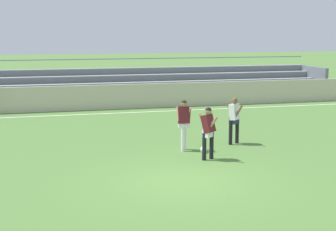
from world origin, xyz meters
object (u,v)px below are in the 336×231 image
Objects in this scene: player_dark_dropping_back at (208,129)px; soccer_ball at (204,150)px; player_white_deep_cover at (234,116)px; player_dark_challenging at (184,120)px; bleacher_stand at (113,85)px.

soccer_ball is at bearing 79.90° from player_dark_dropping_back.
player_white_deep_cover reaches higher than soccer_ball.
player_dark_dropping_back is 0.96× the size of player_dark_challenging.
player_dark_challenging is (-0.38, 1.36, 0.05)m from player_dark_dropping_back.
player_dark_dropping_back is at bearing -100.10° from soccer_ball.
bleacher_stand is 114.51× the size of soccer_ball.
bleacher_stand is 11.74m from player_white_deep_cover.
player_dark_dropping_back is (0.98, -13.30, -0.03)m from bleacher_stand.
bleacher_stand reaches higher than soccer_ball.
soccer_ball is (-1.47, -0.99, -0.88)m from player_white_deep_cover.
player_dark_dropping_back is 7.48× the size of soccer_ball.
player_white_deep_cover is 7.54× the size of soccer_ball.
soccer_ball is (0.15, 0.86, -0.87)m from player_dark_dropping_back.
player_dark_challenging is (0.60, -11.94, 0.01)m from bleacher_stand.
soccer_ball is (0.53, -0.50, -0.91)m from player_dark_challenging.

